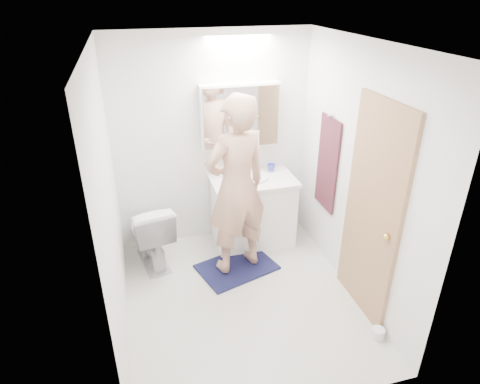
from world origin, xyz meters
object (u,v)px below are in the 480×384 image
object	(u,v)px
medicine_cabinet	(240,116)
soap_bottle_a	(229,167)
person	(236,187)
vanity_cabinet	(253,212)
toothbrush_cup	(271,168)
toilet_paper_roll	(378,334)
soap_bottle_b	(239,167)
toilet	(150,233)

from	to	relation	value
medicine_cabinet	soap_bottle_a	bearing A→B (deg)	-157.25
person	vanity_cabinet	bearing A→B (deg)	-141.15
toothbrush_cup	toilet_paper_roll	size ratio (longest dim) A/B	0.87
soap_bottle_b	toothbrush_cup	world-z (taller)	soap_bottle_b
toilet	soap_bottle_b	distance (m)	1.24
vanity_cabinet	toilet	world-z (taller)	vanity_cabinet
person	soap_bottle_a	xyz separation A→B (m)	(0.08, 0.63, -0.06)
vanity_cabinet	medicine_cabinet	distance (m)	1.13
vanity_cabinet	medicine_cabinet	bearing A→B (deg)	114.91
soap_bottle_a	toilet_paper_roll	bearing A→B (deg)	-65.91
medicine_cabinet	soap_bottle_a	size ratio (longest dim) A/B	4.10
toothbrush_cup	toilet_paper_roll	world-z (taller)	toothbrush_cup
soap_bottle_b	toilet	bearing A→B (deg)	-164.66
vanity_cabinet	toilet_paper_roll	xyz separation A→B (m)	(0.62, -1.77, -0.34)
toilet	soap_bottle_a	xyz separation A→B (m)	(0.96, 0.27, 0.55)
toilet	person	distance (m)	1.13
toilet_paper_roll	toilet	bearing A→B (deg)	137.65
medicine_cabinet	person	size ratio (longest dim) A/B	0.47
toilet_paper_roll	vanity_cabinet	bearing A→B (deg)	109.24
person	toilet_paper_roll	xyz separation A→B (m)	(0.94, -1.29, -0.94)
person	toilet_paper_roll	bearing A→B (deg)	108.63
toilet_paper_roll	soap_bottle_a	bearing A→B (deg)	114.09
soap_bottle_a	toilet	bearing A→B (deg)	-164.54
medicine_cabinet	toilet	world-z (taller)	medicine_cabinet
person	toilet_paper_roll	world-z (taller)	person
person	toilet_paper_roll	size ratio (longest dim) A/B	17.07
medicine_cabinet	soap_bottle_a	distance (m)	0.59
soap_bottle_a	toothbrush_cup	size ratio (longest dim) A/B	2.24
soap_bottle_b	toilet_paper_roll	distance (m)	2.26
toilet	toothbrush_cup	bearing A→B (deg)	179.59
soap_bottle_a	toothbrush_cup	world-z (taller)	soap_bottle_a
medicine_cabinet	soap_bottle_b	bearing A→B (deg)	-130.66
medicine_cabinet	person	bearing A→B (deg)	-107.93
person	toilet	bearing A→B (deg)	-39.85
medicine_cabinet	toilet	xyz separation A→B (m)	(-1.10, -0.33, -1.12)
soap_bottle_b	medicine_cabinet	bearing A→B (deg)	49.34
person	medicine_cabinet	bearing A→B (deg)	-125.29
person	toothbrush_cup	bearing A→B (deg)	-149.89
toilet	toothbrush_cup	size ratio (longest dim) A/B	7.88
toothbrush_cup	person	bearing A→B (deg)	-132.53
toilet	toothbrush_cup	world-z (taller)	toothbrush_cup
toilet	medicine_cabinet	bearing A→B (deg)	-174.61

